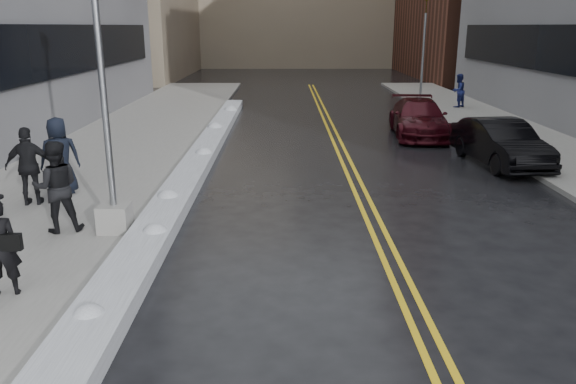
{
  "coord_description": "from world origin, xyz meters",
  "views": [
    {
      "loc": [
        0.38,
        -9.54,
        4.45
      ],
      "look_at": [
        0.46,
        1.07,
        1.3
      ],
      "focal_mm": 35.0,
      "sensor_mm": 36.0,
      "label": 1
    }
  ],
  "objects_px": {
    "lamppost": "(106,122)",
    "pedestrian_c": "(60,156)",
    "car_black": "(500,143)",
    "pedestrian_d": "(30,166)",
    "fire_hydrant": "(527,140)",
    "car_maroon": "(419,118)",
    "pedestrian_east": "(458,91)",
    "pedestrian_fedora": "(0,248)",
    "pedestrian_b": "(56,187)",
    "traffic_signal": "(424,45)"
  },
  "relations": [
    {
      "from": "lamppost",
      "to": "pedestrian_c",
      "type": "relative_size",
      "value": 3.73
    },
    {
      "from": "lamppost",
      "to": "car_black",
      "type": "bearing_deg",
      "value": 31.18
    },
    {
      "from": "pedestrian_d",
      "to": "car_black",
      "type": "bearing_deg",
      "value": -169.8
    },
    {
      "from": "lamppost",
      "to": "fire_hydrant",
      "type": "distance_m",
      "value": 14.81
    },
    {
      "from": "lamppost",
      "to": "car_maroon",
      "type": "bearing_deg",
      "value": 51.53
    },
    {
      "from": "pedestrian_east",
      "to": "pedestrian_d",
      "type": "bearing_deg",
      "value": 9.9
    },
    {
      "from": "pedestrian_fedora",
      "to": "pedestrian_b",
      "type": "distance_m",
      "value": 3.03
    },
    {
      "from": "pedestrian_fedora",
      "to": "pedestrian_d",
      "type": "distance_m",
      "value": 5.21
    },
    {
      "from": "pedestrian_b",
      "to": "pedestrian_east",
      "type": "xyz_separation_m",
      "value": [
        14.4,
        19.31,
        -0.1
      ]
    },
    {
      "from": "pedestrian_fedora",
      "to": "pedestrian_b",
      "type": "xyz_separation_m",
      "value": [
        -0.23,
        3.02,
        0.16
      ]
    },
    {
      "from": "pedestrian_fedora",
      "to": "lamppost",
      "type": "bearing_deg",
      "value": -124.58
    },
    {
      "from": "pedestrian_east",
      "to": "lamppost",
      "type": "bearing_deg",
      "value": 17.82
    },
    {
      "from": "pedestrian_b",
      "to": "pedestrian_d",
      "type": "distance_m",
      "value": 2.38
    },
    {
      "from": "traffic_signal",
      "to": "lamppost",
      "type": "bearing_deg",
      "value": -118.21
    },
    {
      "from": "lamppost",
      "to": "traffic_signal",
      "type": "bearing_deg",
      "value": 61.79
    },
    {
      "from": "pedestrian_b",
      "to": "car_maroon",
      "type": "xyz_separation_m",
      "value": [
        10.5,
        11.7,
        -0.39
      ]
    },
    {
      "from": "pedestrian_d",
      "to": "car_maroon",
      "type": "xyz_separation_m",
      "value": [
        11.91,
        9.78,
        -0.37
      ]
    },
    {
      "from": "fire_hydrant",
      "to": "car_black",
      "type": "xyz_separation_m",
      "value": [
        -1.5,
        -1.46,
        0.2
      ]
    },
    {
      "from": "pedestrian_c",
      "to": "pedestrian_d",
      "type": "bearing_deg",
      "value": 42.02
    },
    {
      "from": "fire_hydrant",
      "to": "car_maroon",
      "type": "relative_size",
      "value": 0.14
    },
    {
      "from": "lamppost",
      "to": "pedestrian_fedora",
      "type": "xyz_separation_m",
      "value": [
        -0.96,
        -3.01,
        -1.55
      ]
    },
    {
      "from": "car_black",
      "to": "car_maroon",
      "type": "xyz_separation_m",
      "value": [
        -1.49,
        5.18,
        0.0
      ]
    },
    {
      "from": "pedestrian_b",
      "to": "lamppost",
      "type": "bearing_deg",
      "value": 160.59
    },
    {
      "from": "lamppost",
      "to": "pedestrian_d",
      "type": "xyz_separation_m",
      "value": [
        -2.6,
        1.93,
        -1.41
      ]
    },
    {
      "from": "lamppost",
      "to": "pedestrian_b",
      "type": "distance_m",
      "value": 1.83
    },
    {
      "from": "car_black",
      "to": "pedestrian_b",
      "type": "bearing_deg",
      "value": -157.87
    },
    {
      "from": "traffic_signal",
      "to": "car_maroon",
      "type": "distance_m",
      "value": 10.91
    },
    {
      "from": "traffic_signal",
      "to": "car_maroon",
      "type": "bearing_deg",
      "value": -103.62
    },
    {
      "from": "fire_hydrant",
      "to": "pedestrian_d",
      "type": "height_order",
      "value": "pedestrian_d"
    },
    {
      "from": "pedestrian_c",
      "to": "pedestrian_d",
      "type": "relative_size",
      "value": 1.05
    },
    {
      "from": "lamppost",
      "to": "car_black",
      "type": "relative_size",
      "value": 1.67
    },
    {
      "from": "pedestrian_b",
      "to": "pedestrian_d",
      "type": "bearing_deg",
      "value": -72.83
    },
    {
      "from": "pedestrian_east",
      "to": "fire_hydrant",
      "type": "bearing_deg",
      "value": 47.58
    },
    {
      "from": "pedestrian_d",
      "to": "car_black",
      "type": "height_order",
      "value": "pedestrian_d"
    },
    {
      "from": "fire_hydrant",
      "to": "pedestrian_d",
      "type": "distance_m",
      "value": 16.1
    },
    {
      "from": "lamppost",
      "to": "car_black",
      "type": "distance_m",
      "value": 12.75
    },
    {
      "from": "pedestrian_b",
      "to": "car_maroon",
      "type": "distance_m",
      "value": 15.73
    },
    {
      "from": "pedestrian_fedora",
      "to": "pedestrian_d",
      "type": "xyz_separation_m",
      "value": [
        -1.64,
        4.95,
        0.14
      ]
    },
    {
      "from": "pedestrian_fedora",
      "to": "fire_hydrant",
      "type": "bearing_deg",
      "value": -157.24
    },
    {
      "from": "lamppost",
      "to": "pedestrian_b",
      "type": "height_order",
      "value": "lamppost"
    },
    {
      "from": "lamppost",
      "to": "pedestrian_east",
      "type": "xyz_separation_m",
      "value": [
        13.21,
        19.32,
        -1.48
      ]
    },
    {
      "from": "pedestrian_c",
      "to": "pedestrian_east",
      "type": "xyz_separation_m",
      "value": [
        15.42,
        16.45,
        -0.12
      ]
    },
    {
      "from": "lamppost",
      "to": "pedestrian_fedora",
      "type": "bearing_deg",
      "value": -107.62
    },
    {
      "from": "lamppost",
      "to": "pedestrian_fedora",
      "type": "distance_m",
      "value": 3.52
    },
    {
      "from": "lamppost",
      "to": "pedestrian_east",
      "type": "bearing_deg",
      "value": 55.63
    },
    {
      "from": "lamppost",
      "to": "fire_hydrant",
      "type": "relative_size",
      "value": 10.45
    },
    {
      "from": "fire_hydrant",
      "to": "pedestrian_b",
      "type": "relative_size",
      "value": 0.37
    },
    {
      "from": "pedestrian_b",
      "to": "car_black",
      "type": "relative_size",
      "value": 0.44
    },
    {
      "from": "traffic_signal",
      "to": "pedestrian_b",
      "type": "height_order",
      "value": "traffic_signal"
    },
    {
      "from": "fire_hydrant",
      "to": "pedestrian_c",
      "type": "distance_m",
      "value": 15.4
    }
  ]
}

